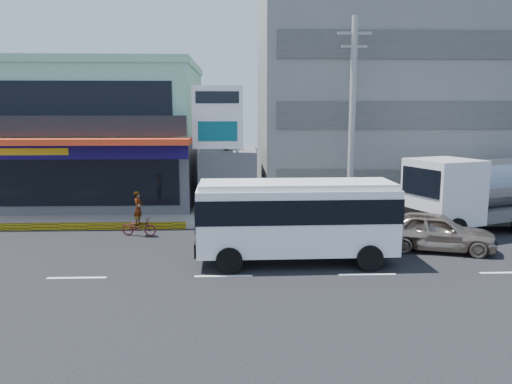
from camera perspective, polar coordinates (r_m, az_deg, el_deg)
ground at (r=17.45m, az=-3.74°, el=-9.58°), size 120.00×120.00×0.00m
sidewalk at (r=26.95m, az=7.53°, el=-2.54°), size 70.00×5.00×0.30m
shop_building at (r=31.66m, az=-17.80°, el=5.87°), size 12.40×11.70×8.00m
concrete_building at (r=32.93m, az=14.94°, el=11.35°), size 16.00×12.00×14.00m
gap_structure at (r=28.77m, az=-3.11°, el=1.51°), size 3.00×6.00×3.50m
satellite_dish at (r=27.59m, az=-3.18°, el=4.98°), size 1.50×1.50×0.15m
billboard at (r=25.73m, az=-4.40°, el=7.68°), size 2.60×0.18×6.90m
utility_pole_near at (r=24.53m, az=10.92°, el=7.98°), size 1.60×0.30×10.00m
minibus at (r=18.53m, az=4.59°, el=-2.60°), size 7.37×2.71×3.06m
sedan at (r=21.60m, az=19.82°, el=-4.24°), size 4.97×3.08×1.58m
tanker_truck at (r=26.01m, az=24.93°, el=0.09°), size 9.17×5.60×3.49m
motorcycle_rider at (r=23.29m, az=-13.25°, el=-3.27°), size 1.66×0.81×2.04m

